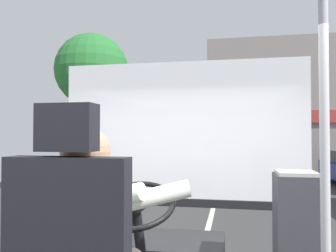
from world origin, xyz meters
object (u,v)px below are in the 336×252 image
at_px(handrail_pole, 325,178).
at_px(parked_car_red, 299,154).
at_px(parked_car_white, 315,158).
at_px(bus_driver, 90,238).

relative_size(handrail_pole, parked_car_red, 0.47).
distance_m(handrail_pole, parked_car_white, 17.97).
height_order(bus_driver, parked_car_white, bus_driver).
distance_m(bus_driver, handrail_pole, 1.10).
distance_m(parked_car_white, parked_car_red, 4.74).
height_order(handrail_pole, parked_car_red, handrail_pole).
relative_size(bus_driver, parked_car_red, 0.20).
height_order(parked_car_white, parked_car_red, parked_car_white).
relative_size(parked_car_white, parked_car_red, 1.05).
bearing_deg(parked_car_white, handrail_pole, -102.75).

